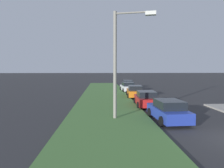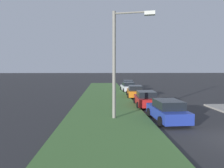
{
  "view_description": "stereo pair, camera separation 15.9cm",
  "coord_description": "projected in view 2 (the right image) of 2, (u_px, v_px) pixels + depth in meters",
  "views": [
    {
      "loc": [
        -9.94,
        7.04,
        3.63
      ],
      "look_at": [
        14.62,
        5.83,
        1.78
      ],
      "focal_mm": 33.93,
      "sensor_mm": 36.0,
      "label": 1
    },
    {
      "loc": [
        -9.95,
        6.88,
        3.63
      ],
      "look_at": [
        14.62,
        5.83,
        1.78
      ],
      "focal_mm": 33.93,
      "sensor_mm": 36.0,
      "label": 2
    }
  ],
  "objects": [
    {
      "name": "parked_car_red",
      "position": [
        146.0,
        99.0,
        20.03
      ],
      "size": [
        4.37,
        2.16,
        1.47
      ],
      "rotation": [
        0.0,
        0.0,
        -0.04
      ],
      "color": "red",
      "rests_on": "ground"
    },
    {
      "name": "parked_car_blue",
      "position": [
        167.0,
        111.0,
        14.49
      ],
      "size": [
        4.39,
        2.19,
        1.47
      ],
      "rotation": [
        0.0,
        0.0,
        0.05
      ],
      "color": "#23389E",
      "rests_on": "ground"
    },
    {
      "name": "streetlight",
      "position": [
        119.0,
        57.0,
        14.56
      ],
      "size": [
        0.97,
        2.83,
        7.5
      ],
      "color": "gray",
      "rests_on": "ground"
    },
    {
      "name": "parked_car_white",
      "position": [
        128.0,
        87.0,
        32.82
      ],
      "size": [
        4.4,
        2.21,
        1.47
      ],
      "rotation": [
        0.0,
        0.0,
        0.06
      ],
      "color": "silver",
      "rests_on": "ground"
    },
    {
      "name": "parked_car_silver",
      "position": [
        128.0,
        84.0,
        38.15
      ],
      "size": [
        4.35,
        2.12,
        1.47
      ],
      "rotation": [
        0.0,
        0.0,
        -0.03
      ],
      "color": "#B2B5BA",
      "rests_on": "ground"
    },
    {
      "name": "grass_median",
      "position": [
        106.0,
        106.0,
        20.16
      ],
      "size": [
        60.0,
        6.0,
        0.12
      ],
      "primitive_type": "cube",
      "color": "#477238",
      "rests_on": "ground"
    },
    {
      "name": "parked_car_orange",
      "position": [
        135.0,
        92.0,
        26.4
      ],
      "size": [
        4.4,
        2.22,
        1.47
      ],
      "rotation": [
        0.0,
        0.0,
        -0.06
      ],
      "color": "orange",
      "rests_on": "ground"
    }
  ]
}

